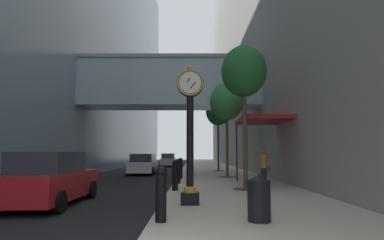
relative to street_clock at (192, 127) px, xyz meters
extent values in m
plane|color=black|center=(-0.91, 21.12, -2.48)|extent=(110.00, 110.00, 0.00)
cube|color=#BCB29E|center=(1.97, 24.12, -2.41)|extent=(5.76, 80.00, 0.14)
cube|color=slate|center=(-12.28, 24.12, 15.20)|extent=(9.00, 80.00, 35.37)
cube|color=#93A8B7|center=(-1.47, 13.26, 4.06)|extent=(13.23, 3.20, 3.23)
cube|color=gray|center=(-1.47, 13.26, 5.80)|extent=(13.23, 3.40, 0.24)
cube|color=gray|center=(9.35, 24.12, 14.60)|extent=(9.00, 80.00, 34.16)
cube|color=black|center=(0.00, 0.01, -2.16)|extent=(0.55, 0.55, 0.35)
cylinder|color=gold|center=(0.00, 0.01, -1.90)|extent=(0.39, 0.38, 0.18)
cylinder|color=black|center=(0.00, 0.01, -0.44)|extent=(0.22, 0.22, 2.75)
cylinder|color=black|center=(0.00, 0.01, 1.36)|extent=(0.84, 0.28, 0.84)
torus|color=gold|center=(0.00, -0.14, 1.36)|extent=(0.82, 0.05, 0.82)
cylinder|color=silver|center=(0.00, -0.14, 1.36)|extent=(0.69, 0.01, 0.69)
cylinder|color=silver|center=(0.00, 0.16, 1.36)|extent=(0.69, 0.01, 0.69)
sphere|color=gold|center=(0.00, 0.01, 1.85)|extent=(0.16, 0.16, 0.16)
cube|color=black|center=(-0.05, -0.15, 1.43)|extent=(0.12, 0.01, 0.15)
cube|color=black|center=(0.09, -0.15, 1.26)|extent=(0.19, 0.01, 0.22)
cylinder|color=black|center=(-0.64, -2.55, -1.82)|extent=(0.25, 0.25, 1.05)
sphere|color=black|center=(-0.64, -2.55, -1.22)|extent=(0.26, 0.26, 0.26)
cylinder|color=black|center=(-0.64, 3.66, -1.82)|extent=(0.25, 0.25, 1.05)
sphere|color=black|center=(-0.64, 3.66, -1.22)|extent=(0.26, 0.26, 0.26)
cylinder|color=black|center=(-0.64, 6.77, -1.82)|extent=(0.25, 0.25, 1.05)
sphere|color=black|center=(-0.64, 6.77, -1.22)|extent=(0.26, 0.26, 0.26)
cylinder|color=black|center=(-0.64, 9.88, -1.82)|extent=(0.25, 0.25, 1.05)
sphere|color=black|center=(-0.64, 9.88, -1.22)|extent=(0.26, 0.26, 0.26)
cylinder|color=#333335|center=(2.34, 4.07, -2.33)|extent=(1.10, 1.10, 0.02)
cylinder|color=#4C3D2D|center=(2.34, 4.07, -0.15)|extent=(0.18, 0.18, 4.38)
ellipsoid|color=#23602D|center=(2.34, 4.07, 2.78)|extent=(1.97, 1.97, 2.27)
cylinder|color=#333335|center=(2.34, 11.27, -2.33)|extent=(1.10, 1.10, 0.02)
cylinder|color=#4C3D2D|center=(2.34, 11.27, -0.29)|extent=(0.18, 0.18, 4.09)
ellipsoid|color=#387F3D|center=(2.34, 11.27, 2.57)|extent=(2.18, 2.18, 2.51)
cylinder|color=#333335|center=(2.34, 18.48, -2.33)|extent=(1.10, 1.10, 0.02)
cylinder|color=brown|center=(2.34, 18.48, -0.16)|extent=(0.18, 0.18, 4.37)
ellipsoid|color=#23602D|center=(2.34, 18.48, 2.82)|extent=(2.12, 2.12, 2.44)
cylinder|color=black|center=(1.57, -2.50, -1.88)|extent=(0.52, 0.52, 0.92)
cone|color=black|center=(1.57, -2.50, -1.37)|extent=(0.53, 0.53, 0.16)
cylinder|color=#23232D|center=(3.51, 5.81, -1.93)|extent=(0.34, 0.34, 0.82)
cylinder|color=#B77A33|center=(3.51, 5.81, -1.19)|extent=(0.45, 0.45, 0.66)
sphere|color=#9E7556|center=(3.51, 5.81, -0.73)|extent=(0.25, 0.25, 0.25)
cube|color=brown|center=(3.71, 5.73, -1.56)|extent=(0.19, 0.23, 0.24)
cube|color=maroon|center=(3.65, 6.49, 0.86)|extent=(2.40, 3.60, 0.20)
cylinder|color=#333338|center=(2.53, 4.89, -0.74)|extent=(0.10, 0.10, 3.20)
cylinder|color=#333338|center=(2.53, 8.09, -0.74)|extent=(0.10, 0.10, 3.20)
cube|color=#B7BABF|center=(-2.92, 31.71, -1.87)|extent=(1.76, 4.56, 0.78)
cube|color=#282D38|center=(-2.92, 31.48, -1.18)|extent=(1.55, 2.55, 0.64)
cylinder|color=black|center=(-3.80, 33.26, -2.16)|extent=(0.22, 0.64, 0.64)
cylinder|color=black|center=(-2.04, 33.26, -2.16)|extent=(0.22, 0.64, 0.64)
cylinder|color=black|center=(-3.80, 30.16, -2.16)|extent=(0.22, 0.64, 0.64)
cylinder|color=black|center=(-2.04, 30.16, -2.16)|extent=(0.22, 0.64, 0.64)
cube|color=#AD191E|center=(-4.57, 0.81, -1.84)|extent=(1.91, 4.69, 0.83)
cube|color=#282D38|center=(-4.56, 0.57, -1.11)|extent=(1.65, 2.64, 0.68)
cylinder|color=black|center=(-5.50, 2.37, -2.16)|extent=(0.23, 0.64, 0.64)
cylinder|color=black|center=(-3.69, 2.41, -2.16)|extent=(0.23, 0.64, 0.64)
cylinder|color=black|center=(-3.63, -0.76, -2.16)|extent=(0.23, 0.64, 0.64)
cube|color=silver|center=(-3.76, 15.96, -1.87)|extent=(1.94, 4.42, 0.78)
cube|color=#282D38|center=(-3.76, 15.74, -1.18)|extent=(1.68, 2.48, 0.64)
cylinder|color=black|center=(-4.67, 17.47, -2.16)|extent=(0.23, 0.64, 0.64)
cylinder|color=black|center=(-2.80, 17.44, -2.16)|extent=(0.23, 0.64, 0.64)
cylinder|color=black|center=(-4.72, 14.48, -2.16)|extent=(0.23, 0.64, 0.64)
cylinder|color=black|center=(-2.85, 14.45, -2.16)|extent=(0.23, 0.64, 0.64)
camera|label=1|loc=(0.06, -10.04, -0.80)|focal=30.67mm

